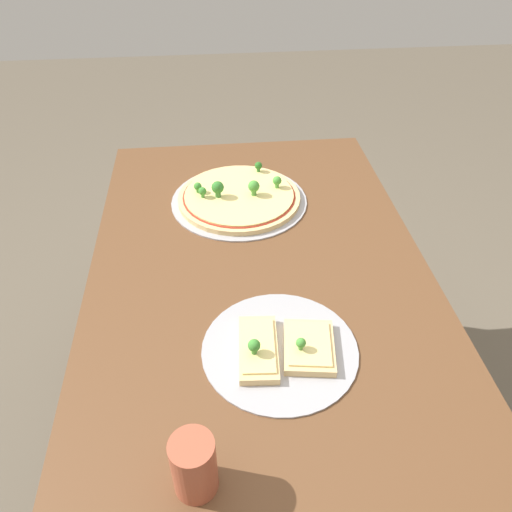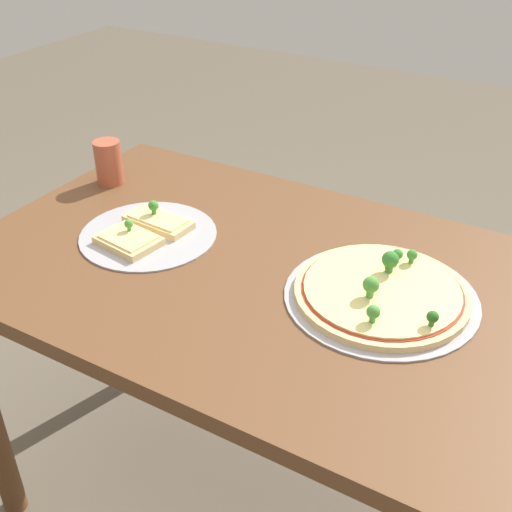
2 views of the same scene
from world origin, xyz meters
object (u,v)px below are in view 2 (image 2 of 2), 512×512
(pizza_tray_slice, at_px, (146,232))
(drinking_cup, at_px, (109,162))
(pizza_tray_whole, at_px, (382,292))
(dining_table, at_px, (255,308))

(pizza_tray_slice, xyz_separation_m, drinking_cup, (-0.24, 0.17, 0.05))
(pizza_tray_whole, relative_size, pizza_tray_slice, 1.22)
(pizza_tray_slice, bearing_deg, dining_table, 3.40)
(dining_table, height_order, pizza_tray_slice, pizza_tray_slice)
(dining_table, bearing_deg, pizza_tray_whole, 5.55)
(pizza_tray_slice, bearing_deg, drinking_cup, 145.66)
(pizza_tray_whole, xyz_separation_m, drinking_cup, (-0.78, 0.13, 0.04))
(pizza_tray_slice, relative_size, drinking_cup, 2.71)
(pizza_tray_whole, bearing_deg, dining_table, -174.45)
(pizza_tray_whole, height_order, pizza_tray_slice, pizza_tray_whole)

